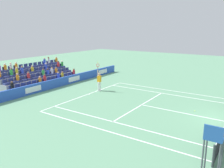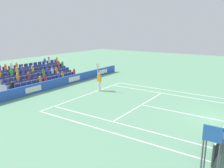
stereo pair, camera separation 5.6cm
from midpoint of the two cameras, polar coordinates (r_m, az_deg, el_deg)
line_baseline at (r=21.43m, az=-5.99°, el=-2.51°), size 10.97×0.10×0.01m
line_service at (r=18.54m, az=7.24°, el=-5.11°), size 8.23×0.10×0.01m
line_centre_service at (r=17.44m, az=16.73°, el=-6.80°), size 0.10×6.40×0.01m
line_singles_sideline_left at (r=14.96m, az=1.62°, el=-9.64°), size 0.10×11.89×0.01m
line_singles_sideline_right at (r=21.99m, az=13.14°, el=-2.37°), size 0.10×11.89×0.01m
line_doubles_sideline_left at (r=13.92m, az=-1.45°, el=-11.48°), size 0.10×11.89×0.01m
line_doubles_sideline_right at (r=23.24m, az=14.35°, el=-1.59°), size 0.10×11.89×0.01m
line_centre_mark at (r=21.36m, az=-5.79°, el=-2.55°), size 0.10×0.20×0.01m
sponsor_barrier at (r=24.24m, az=-13.94°, el=0.15°), size 21.83×0.22×0.91m
tennis_player at (r=22.26m, az=-3.25°, el=0.78°), size 0.53×0.38×2.85m
umpire_chair at (r=10.10m, az=23.57°, el=-13.28°), size 0.70×0.70×2.34m
stadium_stand at (r=26.40m, az=-18.29°, el=1.48°), size 8.68×3.80×2.63m
loose_tennis_ball at (r=18.02m, az=19.65°, el=-6.26°), size 0.07×0.07×0.07m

